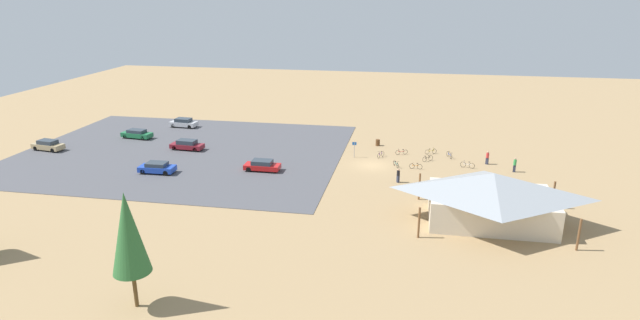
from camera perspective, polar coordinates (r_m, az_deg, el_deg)
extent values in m
plane|color=#9E7F56|center=(66.85, 5.66, -0.56)|extent=(160.00, 160.00, 0.00)
cube|color=#4C4C51|center=(74.55, -14.60, 0.91)|extent=(43.40, 35.46, 0.05)
cube|color=beige|center=(52.51, 18.03, -4.98)|extent=(11.35, 7.19, 2.92)
pyramid|color=#93999E|center=(51.63, 18.29, -2.44)|extent=(13.67, 9.51, 2.05)
cylinder|color=brown|center=(58.00, 24.03, -3.50)|extent=(0.20, 0.20, 2.92)
cylinder|color=brown|center=(56.24, 10.75, -2.85)|extent=(0.20, 0.20, 2.92)
cylinder|color=brown|center=(49.83, 26.31, -7.29)|extent=(0.20, 0.20, 2.92)
cylinder|color=brown|center=(47.76, 10.70, -6.70)|extent=(0.20, 0.20, 2.92)
cylinder|color=brown|center=(75.26, 6.29, 1.89)|extent=(0.60, 0.60, 0.90)
cylinder|color=#99999E|center=(69.48, 3.75, 1.16)|extent=(0.08, 0.08, 2.20)
cube|color=#1959B2|center=(69.25, 3.76, 1.79)|extent=(0.56, 0.04, 0.40)
cylinder|color=brown|center=(39.67, -19.45, -13.07)|extent=(0.28, 0.28, 2.73)
cone|color=#2D6633|center=(37.72, -20.13, -7.44)|extent=(2.62, 2.62, 5.86)
torus|color=black|center=(71.79, 9.26, 0.86)|extent=(0.62, 0.27, 0.65)
torus|color=black|center=(71.44, 8.45, 0.82)|extent=(0.62, 0.27, 0.65)
cylinder|color=red|center=(71.58, 8.86, 0.92)|extent=(0.93, 0.38, 0.04)
cylinder|color=red|center=(71.62, 9.01, 0.99)|extent=(0.04, 0.04, 0.37)
cube|color=black|center=(71.57, 9.02, 1.14)|extent=(0.22, 0.15, 0.05)
cylinder|color=red|center=(71.42, 8.54, 0.98)|extent=(0.04, 0.04, 0.41)
cylinder|color=black|center=(71.36, 8.55, 1.14)|extent=(0.20, 0.46, 0.03)
torus|color=black|center=(67.01, 8.07, -0.32)|extent=(0.30, 0.60, 0.64)
torus|color=black|center=(66.05, 8.42, -0.61)|extent=(0.30, 0.60, 0.64)
cylinder|color=#197A7F|center=(66.50, 8.25, -0.38)|extent=(0.45, 0.93, 0.04)
cylinder|color=#197A7F|center=(66.65, 8.19, -0.28)|extent=(0.04, 0.04, 0.33)
cube|color=black|center=(66.60, 8.20, -0.14)|extent=(0.16, 0.22, 0.05)
cylinder|color=#197A7F|center=(66.08, 8.39, -0.39)|extent=(0.04, 0.04, 0.46)
cylinder|color=black|center=(66.00, 8.40, -0.20)|extent=(0.45, 0.23, 0.03)
torus|color=black|center=(66.08, 10.78, -0.72)|extent=(0.66, 0.09, 0.66)
torus|color=black|center=(66.15, 9.96, -0.66)|extent=(0.66, 0.09, 0.66)
cylinder|color=orange|center=(66.08, 10.37, -0.60)|extent=(0.88, 0.10, 0.04)
cylinder|color=orange|center=(66.04, 10.53, -0.53)|extent=(0.04, 0.04, 0.41)
cube|color=black|center=(65.97, 10.54, -0.36)|extent=(0.21, 0.10, 0.05)
cylinder|color=orange|center=(66.07, 10.05, -0.49)|extent=(0.04, 0.04, 0.42)
cylinder|color=black|center=(66.01, 10.06, -0.32)|extent=(0.07, 0.48, 0.03)
torus|color=black|center=(69.72, 11.93, 0.21)|extent=(0.55, 0.48, 0.69)
torus|color=black|center=(69.09, 11.31, 0.09)|extent=(0.55, 0.48, 0.69)
cylinder|color=black|center=(69.37, 11.63, 0.24)|extent=(0.72, 0.62, 0.04)
cylinder|color=black|center=(69.47, 11.74, 0.32)|extent=(0.04, 0.04, 0.37)
cube|color=black|center=(69.41, 11.75, 0.46)|extent=(0.20, 0.19, 0.05)
cylinder|color=black|center=(69.09, 11.38, 0.27)|extent=(0.04, 0.04, 0.43)
cylinder|color=black|center=(69.02, 11.40, 0.44)|extent=(0.34, 0.39, 0.03)
torus|color=black|center=(72.34, 11.56, 0.87)|extent=(0.61, 0.32, 0.65)
torus|color=black|center=(72.83, 12.33, 0.93)|extent=(0.61, 0.32, 0.65)
cylinder|color=yellow|center=(72.55, 11.95, 0.98)|extent=(0.91, 0.47, 0.04)
cylinder|color=yellow|center=(72.44, 11.82, 1.03)|extent=(0.04, 0.04, 0.39)
cube|color=black|center=(72.39, 11.83, 1.18)|extent=(0.21, 0.16, 0.05)
cylinder|color=yellow|center=(72.71, 12.26, 1.10)|extent=(0.04, 0.04, 0.45)
cylinder|color=black|center=(72.65, 12.27, 1.27)|extent=(0.24, 0.45, 0.03)
torus|color=black|center=(67.88, 16.18, -0.60)|extent=(0.69, 0.23, 0.71)
torus|color=black|center=(68.06, 15.28, -0.48)|extent=(0.69, 0.23, 0.71)
cylinder|color=silver|center=(67.93, 15.74, -0.45)|extent=(0.98, 0.31, 0.04)
cylinder|color=silver|center=(67.87, 15.91, -0.39)|extent=(0.04, 0.04, 0.44)
cube|color=black|center=(67.80, 15.92, -0.21)|extent=(0.21, 0.13, 0.05)
cylinder|color=silver|center=(67.96, 15.39, -0.29)|extent=(0.04, 0.04, 0.49)
cylinder|color=black|center=(67.89, 15.40, -0.09)|extent=(0.16, 0.47, 0.03)
torus|color=black|center=(70.45, 6.84, 0.66)|extent=(0.35, 0.62, 0.67)
torus|color=black|center=(69.65, 6.41, 0.47)|extent=(0.35, 0.62, 0.67)
cylinder|color=#722D9E|center=(70.02, 6.63, 0.65)|extent=(0.45, 0.82, 0.04)
cylinder|color=#722D9E|center=(70.13, 6.71, 0.77)|extent=(0.04, 0.04, 0.44)
cube|color=black|center=(70.06, 6.71, 0.94)|extent=(0.16, 0.21, 0.05)
cylinder|color=#722D9E|center=(69.65, 6.46, 0.68)|extent=(0.04, 0.04, 0.50)
cylinder|color=black|center=(69.58, 6.47, 0.88)|extent=(0.44, 0.25, 0.03)
torus|color=black|center=(71.99, 13.71, 0.64)|extent=(0.27, 0.66, 0.69)
torus|color=black|center=(71.04, 14.04, 0.39)|extent=(0.27, 0.66, 0.69)
cylinder|color=#2347B7|center=(71.48, 13.88, 0.60)|extent=(0.37, 0.96, 0.04)
cylinder|color=#2347B7|center=(71.63, 13.83, 0.72)|extent=(0.04, 0.04, 0.42)
cube|color=black|center=(71.56, 13.84, 0.89)|extent=(0.14, 0.22, 0.05)
cylinder|color=#2347B7|center=(71.07, 14.02, 0.57)|extent=(0.04, 0.04, 0.42)
cylinder|color=black|center=(71.01, 14.03, 0.74)|extent=(0.46, 0.19, 0.03)
cube|color=#1E42B2|center=(66.43, -17.28, -0.89)|extent=(4.32, 1.98, 0.65)
cube|color=#2D3842|center=(66.26, -17.32, -0.44)|extent=(2.43, 1.71, 0.46)
cylinder|color=black|center=(66.46, -18.69, -1.23)|extent=(0.64, 0.23, 0.64)
cylinder|color=black|center=(67.84, -18.06, -0.78)|extent=(0.64, 0.23, 0.64)
cylinder|color=black|center=(65.17, -16.43, -1.38)|extent=(0.64, 0.23, 0.64)
cylinder|color=black|center=(66.59, -15.83, -0.92)|extent=(0.64, 0.23, 0.64)
cube|color=red|center=(64.64, -6.29, -0.71)|extent=(4.36, 1.86, 0.58)
cube|color=#2D3842|center=(64.47, -6.31, -0.24)|extent=(2.44, 1.64, 0.54)
cylinder|color=black|center=(64.40, -7.75, -1.02)|extent=(0.64, 0.22, 0.64)
cylinder|color=black|center=(65.87, -7.32, -0.57)|extent=(0.64, 0.22, 0.64)
cylinder|color=black|center=(63.56, -5.21, -1.19)|extent=(0.64, 0.22, 0.64)
cylinder|color=black|center=(65.06, -4.83, -0.72)|extent=(0.64, 0.22, 0.64)
cube|color=tan|center=(81.65, -27.44, 1.34)|extent=(4.61, 2.31, 0.69)
cube|color=#2D3842|center=(81.50, -27.50, 1.75)|extent=(2.66, 1.84, 0.54)
cylinder|color=black|center=(82.29, -28.51, 1.12)|extent=(0.66, 0.31, 0.64)
cylinder|color=black|center=(83.26, -27.79, 1.40)|extent=(0.66, 0.31, 0.64)
cylinder|color=black|center=(80.16, -27.04, 0.94)|extent=(0.66, 0.31, 0.64)
cylinder|color=black|center=(81.16, -26.31, 1.23)|extent=(0.66, 0.31, 0.64)
cube|color=#1E6B3D|center=(83.06, -19.27, 2.62)|extent=(4.76, 2.30, 0.65)
cube|color=#2D3842|center=(82.92, -19.31, 2.99)|extent=(2.74, 1.83, 0.46)
cylinder|color=black|center=(83.47, -20.42, 2.41)|extent=(0.66, 0.30, 0.64)
cylinder|color=black|center=(84.62, -19.80, 2.67)|extent=(0.66, 0.30, 0.64)
cylinder|color=black|center=(81.62, -18.69, 2.25)|extent=(0.66, 0.30, 0.64)
cylinder|color=black|center=(82.79, -18.08, 2.53)|extent=(0.66, 0.30, 0.64)
cube|color=#BCBCC1|center=(87.73, -14.60, 3.84)|extent=(4.47, 2.17, 0.67)
cube|color=#2D3842|center=(87.59, -14.63, 4.23)|extent=(2.55, 1.80, 0.56)
cylinder|color=black|center=(87.83, -15.69, 3.61)|extent=(0.65, 0.27, 0.64)
cylinder|color=black|center=(89.19, -15.17, 3.86)|extent=(0.65, 0.27, 0.64)
cylinder|color=black|center=(86.39, -13.99, 3.51)|extent=(0.65, 0.27, 0.64)
cylinder|color=black|center=(87.78, -13.49, 3.77)|extent=(0.65, 0.27, 0.64)
cube|color=maroon|center=(75.03, -14.24, 1.49)|extent=(4.69, 2.03, 0.60)
cube|color=#2D3842|center=(74.87, -14.27, 1.92)|extent=(2.66, 1.69, 0.58)
cylinder|color=black|center=(75.21, -15.54, 1.26)|extent=(0.65, 0.26, 0.64)
cylinder|color=black|center=(76.46, -14.99, 1.57)|extent=(0.65, 0.26, 0.64)
cylinder|color=black|center=(73.74, -13.43, 1.10)|extent=(0.65, 0.26, 0.64)
cylinder|color=black|center=(75.01, -12.91, 1.42)|extent=(0.65, 0.26, 0.64)
cube|color=#2D3347|center=(68.17, 20.36, -0.87)|extent=(0.36, 0.29, 0.89)
cylinder|color=green|center=(67.94, 20.43, -0.24)|extent=(0.36, 0.36, 0.68)
sphere|color=tan|center=(67.80, 20.47, 0.13)|extent=(0.24, 0.24, 0.24)
cube|color=#2D3347|center=(70.09, 17.70, -0.10)|extent=(0.40, 0.37, 0.85)
cylinder|color=red|center=(69.88, 17.75, 0.48)|extent=(0.36, 0.36, 0.65)
sphere|color=tan|center=(69.75, 17.79, 0.83)|extent=(0.24, 0.24, 0.24)
cube|color=#2D3347|center=(61.14, 8.48, -2.05)|extent=(0.38, 0.40, 0.85)
cylinder|color=black|center=(60.91, 8.51, -1.42)|extent=(0.36, 0.36, 0.58)
sphere|color=tan|center=(60.77, 8.52, -1.05)|extent=(0.24, 0.24, 0.24)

